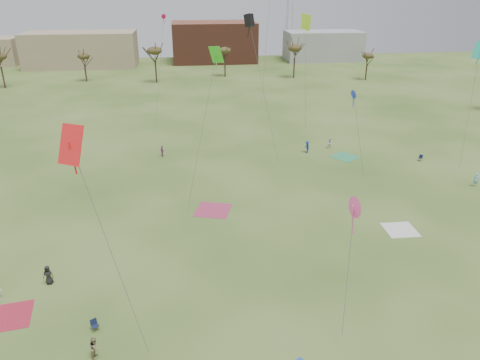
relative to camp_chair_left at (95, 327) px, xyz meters
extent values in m
plane|color=#2F4F18|center=(12.52, 1.80, -0.26)|extent=(260.00, 260.00, 0.00)
imported|color=#827252|center=(0.50, -2.72, 0.59)|extent=(0.67, 0.85, 1.69)
imported|color=black|center=(-4.85, 6.30, 0.61)|extent=(0.88, 0.60, 1.74)
imported|color=#82C3D9|center=(43.25, 20.70, 0.65)|extent=(0.75, 0.59, 1.81)
imported|color=#A34390|center=(3.74, 36.28, 0.57)|extent=(0.77, 1.05, 1.65)
imported|color=silver|center=(29.29, 36.63, 0.55)|extent=(0.97, 0.88, 1.61)
imported|color=navy|center=(25.32, 35.26, 0.65)|extent=(0.89, 1.28, 1.82)
cube|color=#B12337|center=(-6.94, 2.30, -0.26)|extent=(3.86, 3.86, 0.03)
cube|color=white|center=(29.07, 11.35, -0.26)|extent=(3.22, 3.22, 0.03)
cube|color=#AC3558|center=(9.98, 18.15, -0.26)|extent=(4.64, 4.64, 0.03)
cube|color=#35935E|center=(30.43, 32.70, -0.26)|extent=(4.68, 4.68, 0.03)
cube|color=#141C38|center=(0.01, -0.02, 0.16)|extent=(0.69, 0.69, 0.04)
cube|color=#141C38|center=(-0.11, 0.18, 0.39)|extent=(0.50, 0.37, 0.44)
cube|color=#141937|center=(40.63, 29.88, 0.16)|extent=(0.70, 0.70, 0.04)
cube|color=#141937|center=(40.80, 30.02, 0.39)|extent=(0.42, 0.47, 0.44)
cube|color=red|center=(0.65, -1.30, 14.73)|extent=(1.23, 1.23, 2.42)
cube|color=red|center=(0.65, -1.30, 13.88)|extent=(0.08, 0.08, 2.18)
cylinder|color=#4C4C51|center=(2.43, -2.49, 7.68)|extent=(3.59, 2.44, 14.10)
cube|color=green|center=(10.91, 20.96, 16.47)|extent=(0.96, 0.96, 1.88)
cube|color=green|center=(10.91, 20.96, 15.81)|extent=(0.08, 0.08, 1.69)
cylinder|color=#4C4C51|center=(8.99, 18.69, 8.56)|extent=(3.88, 4.58, 15.84)
cone|color=#F94E9A|center=(19.10, 0.25, 8.66)|extent=(1.61, 0.12, 1.61)
cube|color=#F94E9A|center=(19.10, 0.25, 7.63)|extent=(0.08, 0.08, 2.64)
cylinder|color=#4C4C51|center=(18.35, -1.75, 4.65)|extent=(1.54, 4.04, 8.04)
cube|color=black|center=(16.17, 33.75, 18.83)|extent=(0.92, 0.92, 1.59)
cube|color=black|center=(16.17, 33.75, 17.90)|extent=(0.08, 0.08, 2.38)
cylinder|color=#4C4C51|center=(17.97, 31.84, 9.73)|extent=(3.65, 3.86, 18.20)
cone|color=blue|center=(27.82, 24.98, 10.90)|extent=(1.08, 0.08, 1.08)
cube|color=blue|center=(27.82, 24.98, 10.22)|extent=(0.08, 0.08, 1.77)
cylinder|color=#4C4C51|center=(28.73, 24.22, 5.77)|extent=(1.87, 1.57, 10.27)
cube|color=#B4EF27|center=(26.39, 43.97, 17.74)|extent=(1.22, 1.22, 2.40)
cube|color=#B4EF27|center=(26.39, 43.97, 16.90)|extent=(0.08, 0.08, 2.16)
cylinder|color=#4C4C51|center=(27.05, 44.67, 9.19)|extent=(1.37, 1.45, 17.10)
cone|color=#AC1239|center=(4.64, 52.30, 18.16)|extent=(0.80, 0.06, 0.80)
cube|color=#AC1239|center=(4.64, 52.30, 17.66)|extent=(0.08, 0.08, 1.30)
cylinder|color=#4C4C51|center=(3.42, 50.01, 9.40)|extent=(2.48, 4.62, 17.53)
cube|color=#19987F|center=(46.27, 29.60, 15.13)|extent=(1.15, 1.15, 2.27)
cube|color=#19987F|center=(46.27, 29.60, 14.34)|extent=(0.08, 0.08, 2.04)
cylinder|color=#4C4C51|center=(44.67, 26.90, 7.89)|extent=(3.25, 5.45, 14.51)
cylinder|color=#4C4C51|center=(23.71, 62.85, 12.73)|extent=(1.54, 0.81, 24.17)
cylinder|color=#3A2B1E|center=(-35.48, 87.80, 2.29)|extent=(0.40, 0.40, 5.10)
cylinder|color=#3A2B1E|center=(-17.48, 93.80, 1.90)|extent=(0.40, 0.40, 4.32)
ellipsoid|color=#473D1E|center=(-17.48, 93.80, 6.08)|extent=(3.02, 3.02, 1.58)
cylinder|color=#3A2B1E|center=(0.52, 89.80, 2.44)|extent=(0.40, 0.40, 5.40)
ellipsoid|color=#473D1E|center=(0.52, 89.80, 7.66)|extent=(3.78, 3.78, 1.98)
cylinder|color=#3A2B1E|center=(18.52, 95.80, 2.08)|extent=(0.40, 0.40, 4.68)
ellipsoid|color=#473D1E|center=(18.52, 95.80, 6.60)|extent=(3.28, 3.28, 1.72)
cylinder|color=#3A2B1E|center=(36.52, 91.80, 2.38)|extent=(0.40, 0.40, 5.28)
ellipsoid|color=#473D1E|center=(36.52, 91.80, 7.48)|extent=(3.70, 3.70, 1.94)
cylinder|color=#3A2B1E|center=(54.52, 86.80, 1.84)|extent=(0.40, 0.40, 4.20)
ellipsoid|color=#473D1E|center=(54.52, 86.80, 5.90)|extent=(2.94, 2.94, 1.54)
cube|color=#937F60|center=(-22.48, 116.80, 4.74)|extent=(32.00, 14.00, 10.00)
cube|color=brown|center=(17.52, 121.80, 5.74)|extent=(26.00, 16.00, 12.00)
cube|color=gray|center=(52.52, 119.80, 4.24)|extent=(24.00, 12.00, 9.00)
camera|label=1|loc=(7.45, -27.53, 23.55)|focal=34.02mm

